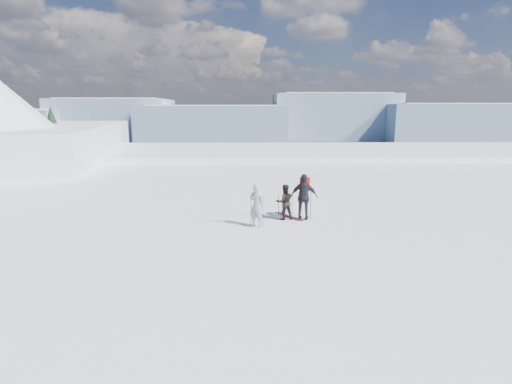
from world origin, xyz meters
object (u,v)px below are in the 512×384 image
at_px(skier_dark, 285,202).
at_px(skier_pack, 304,197).
at_px(skier_grey, 257,205).
at_px(skis_loose, 288,216).

xyz_separation_m(skier_dark, skier_pack, (0.81, -0.03, 0.22)).
xyz_separation_m(skier_grey, skier_pack, (2.00, 0.98, 0.10)).
height_order(skier_dark, skis_loose, skier_dark).
xyz_separation_m(skier_grey, skier_dark, (1.18, 1.02, -0.12)).
distance_m(skier_grey, skier_pack, 2.23).
bearing_deg(skier_pack, skier_dark, 10.93).
bearing_deg(skier_grey, skier_dark, -107.15).
bearing_deg(skier_dark, skier_pack, 167.25).
distance_m(skier_pack, skis_loose, 1.22).
relative_size(skier_grey, skis_loose, 1.16).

